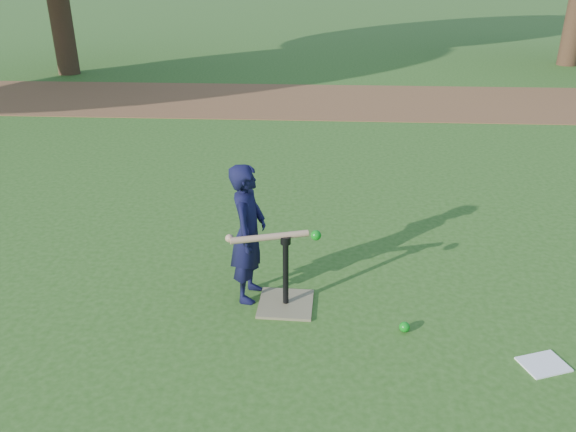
{
  "coord_description": "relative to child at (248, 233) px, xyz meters",
  "views": [
    {
      "loc": [
        0.12,
        -3.44,
        2.53
      ],
      "look_at": [
        -0.13,
        0.65,
        0.65
      ],
      "focal_mm": 35.0,
      "sensor_mm": 36.0,
      "label": 1
    }
  ],
  "objects": [
    {
      "name": "ground",
      "position": [
        0.43,
        -0.48,
        -0.57
      ],
      "size": [
        80.0,
        80.0,
        0.0
      ],
      "primitive_type": "plane",
      "color": "#285116",
      "rests_on": "ground"
    },
    {
      "name": "dirt_strip",
      "position": [
        0.43,
        7.02,
        -0.57
      ],
      "size": [
        24.0,
        3.0,
        0.01
      ],
      "primitive_type": "cube",
      "color": "brown",
      "rests_on": "ground"
    },
    {
      "name": "child",
      "position": [
        0.0,
        0.0,
        0.0
      ],
      "size": [
        0.32,
        0.45,
        1.14
      ],
      "primitive_type": "imported",
      "rotation": [
        0.0,
        0.0,
        1.45
      ],
      "color": "black",
      "rests_on": "ground"
    },
    {
      "name": "wiffle_ball_ground",
      "position": [
        1.21,
        -0.42,
        -0.53
      ],
      "size": [
        0.08,
        0.08,
        0.08
      ],
      "primitive_type": "sphere",
      "color": "#0C8414",
      "rests_on": "ground"
    },
    {
      "name": "clipboard",
      "position": [
        2.11,
        -0.75,
        -0.57
      ],
      "size": [
        0.36,
        0.32,
        0.01
      ],
      "primitive_type": "cube",
      "rotation": [
        0.0,
        0.0,
        0.35
      ],
      "color": "white",
      "rests_on": "ground"
    },
    {
      "name": "batting_tee",
      "position": [
        0.3,
        -0.13,
        -0.46
      ],
      "size": [
        0.44,
        0.44,
        0.61
      ],
      "color": "olive",
      "rests_on": "ground"
    },
    {
      "name": "swing_action",
      "position": [
        0.22,
        -0.15,
        0.05
      ],
      "size": [
        0.72,
        0.22,
        0.09
      ],
      "color": "tan",
      "rests_on": "ground"
    }
  ]
}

